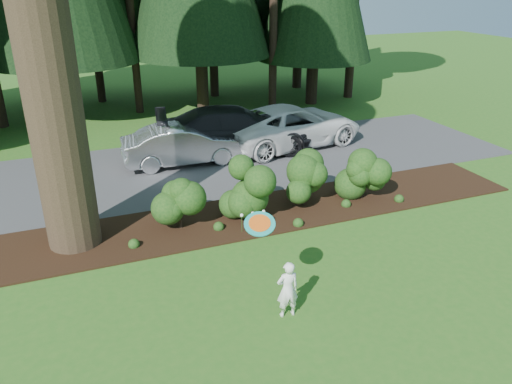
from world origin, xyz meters
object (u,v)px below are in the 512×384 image
car_dark_suv (236,130)px  child (288,289)px  car_silver_wagon (183,145)px  frisbee (260,224)px  car_white_suv (292,126)px

car_dark_suv → child: (-2.30, -9.55, -0.27)m
car_silver_wagon → frisbee: frisbee is taller
frisbee → car_white_suv: bearing=61.7°
car_white_suv → child: (-4.53, -9.48, -0.21)m
child → car_white_suv: bearing=-111.9°
car_silver_wagon → car_dark_suv: 2.20m
car_silver_wagon → car_dark_suv: (2.13, 0.54, 0.15)m
car_silver_wagon → car_white_suv: bearing=-82.1°
car_silver_wagon → child: 9.00m
car_silver_wagon → car_white_suv: car_white_suv is taller
child → frisbee: 1.61m
child → frisbee: size_ratio=2.03×
car_dark_suv → car_white_suv: bearing=-82.2°
car_dark_suv → frisbee: 10.02m
car_white_suv → child: car_white_suv is taller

